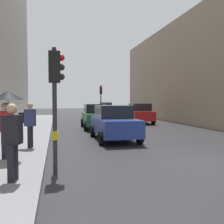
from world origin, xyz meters
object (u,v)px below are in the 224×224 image
(pedestrian_with_umbrella, at_px, (7,106))
(car_red_sedan, at_px, (139,113))
(traffic_light_near_left, at_px, (55,87))
(pedestrian_in_dark_coat, at_px, (12,139))
(car_green_estate, at_px, (96,116))
(traffic_light_far_median, at_px, (101,96))
(car_blue_van, at_px, (114,123))
(pedestrian_with_grey_backpack, at_px, (29,122))
(car_white_compact, at_px, (105,108))

(pedestrian_with_umbrella, bearing_deg, car_red_sedan, 55.40)
(traffic_light_near_left, distance_m, pedestrian_in_dark_coat, 1.81)
(traffic_light_near_left, distance_m, pedestrian_with_umbrella, 2.14)
(car_red_sedan, relative_size, car_green_estate, 1.02)
(traffic_light_far_median, xyz_separation_m, pedestrian_with_umbrella, (-6.27, -18.28, -0.71))
(car_blue_van, height_order, pedestrian_with_grey_backpack, pedestrian_with_grey_backpack)
(car_green_estate, relative_size, pedestrian_in_dark_coat, 2.39)
(pedestrian_with_grey_backpack, bearing_deg, traffic_light_near_left, -72.14)
(traffic_light_near_left, relative_size, car_white_compact, 0.80)
(car_green_estate, xyz_separation_m, pedestrian_with_umbrella, (-4.33, -9.33, 0.96))
(traffic_light_near_left, distance_m, traffic_light_far_median, 20.30)
(car_red_sedan, height_order, car_green_estate, same)
(traffic_light_far_median, height_order, car_green_estate, traffic_light_far_median)
(traffic_light_far_median, relative_size, pedestrian_with_umbrella, 1.72)
(traffic_light_near_left, relative_size, car_blue_van, 0.81)
(car_green_estate, distance_m, pedestrian_in_dark_coat, 12.30)
(car_white_compact, relative_size, pedestrian_in_dark_coat, 2.43)
(traffic_light_far_median, height_order, pedestrian_with_umbrella, traffic_light_far_median)
(car_red_sedan, relative_size, pedestrian_in_dark_coat, 2.45)
(car_red_sedan, bearing_deg, pedestrian_with_umbrella, -124.60)
(pedestrian_with_grey_backpack, bearing_deg, car_blue_van, 29.30)
(traffic_light_far_median, relative_size, car_white_compact, 0.86)
(traffic_light_near_left, relative_size, pedestrian_with_umbrella, 1.60)
(traffic_light_near_left, relative_size, pedestrian_in_dark_coat, 1.93)
(traffic_light_near_left, height_order, pedestrian_with_grey_backpack, traffic_light_near_left)
(pedestrian_with_grey_backpack, bearing_deg, car_green_estate, 63.00)
(car_blue_van, bearing_deg, car_red_sedan, 63.41)
(car_green_estate, distance_m, pedestrian_with_umbrella, 10.33)
(car_green_estate, relative_size, pedestrian_with_grey_backpack, 2.39)
(traffic_light_near_left, distance_m, car_blue_van, 6.28)
(traffic_light_far_median, distance_m, pedestrian_with_grey_backpack, 17.58)
(car_blue_van, distance_m, car_green_estate, 5.39)
(car_red_sedan, relative_size, car_white_compact, 1.01)
(car_red_sedan, relative_size, pedestrian_with_umbrella, 2.02)
(car_white_compact, distance_m, pedestrian_in_dark_coat, 31.73)
(traffic_light_near_left, xyz_separation_m, car_red_sedan, (7.26, 14.12, -1.48))
(car_green_estate, bearing_deg, pedestrian_in_dark_coat, -108.01)
(car_white_compact, relative_size, car_green_estate, 1.01)
(pedestrian_with_grey_backpack, bearing_deg, pedestrian_with_umbrella, -104.85)
(car_blue_van, height_order, car_red_sedan, same)
(car_red_sedan, bearing_deg, car_white_compact, 90.00)
(car_red_sedan, bearing_deg, pedestrian_with_grey_backpack, -127.15)
(car_white_compact, bearing_deg, car_red_sedan, -90.00)
(traffic_light_far_median, bearing_deg, car_green_estate, -102.25)
(car_blue_van, height_order, pedestrian_with_umbrella, pedestrian_with_umbrella)
(car_blue_van, xyz_separation_m, car_white_compact, (4.38, 24.34, 0.00))
(traffic_light_near_left, bearing_deg, pedestrian_with_grey_backpack, 107.86)
(car_blue_van, height_order, pedestrian_in_dark_coat, pedestrian_in_dark_coat)
(traffic_light_near_left, height_order, car_blue_van, traffic_light_near_left)
(car_blue_van, xyz_separation_m, pedestrian_with_grey_backpack, (-3.91, -2.19, 0.29))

